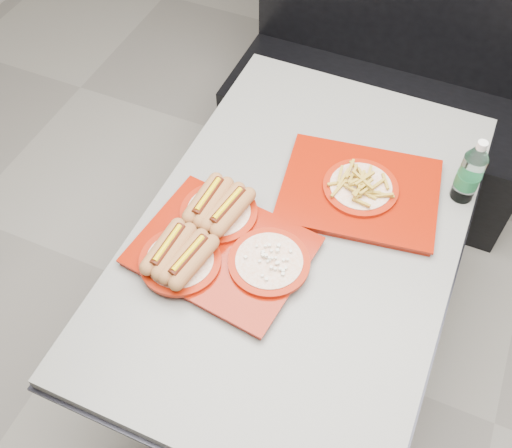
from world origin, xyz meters
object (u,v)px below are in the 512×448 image
at_px(tray_far, 360,189).
at_px(diner_table, 297,261).
at_px(water_bottle, 470,174).
at_px(booth_bench, 384,93).
at_px(tray_near, 217,243).

bearing_deg(tray_far, diner_table, -120.96).
distance_m(diner_table, water_bottle, 0.58).
relative_size(booth_bench, tray_near, 2.66).
height_order(tray_near, tray_far, tray_near).
relative_size(diner_table, tray_far, 2.74).
distance_m(tray_far, water_bottle, 0.32).
bearing_deg(tray_near, booth_bench, 81.41).
bearing_deg(tray_far, tray_near, -130.63).
xyz_separation_m(tray_near, water_bottle, (0.59, 0.48, 0.06)).
bearing_deg(booth_bench, diner_table, -90.00).
distance_m(diner_table, tray_near, 0.32).
height_order(booth_bench, water_bottle, booth_bench).
distance_m(booth_bench, tray_near, 1.33).
distance_m(diner_table, booth_bench, 1.11).
distance_m(tray_near, tray_far, 0.47).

